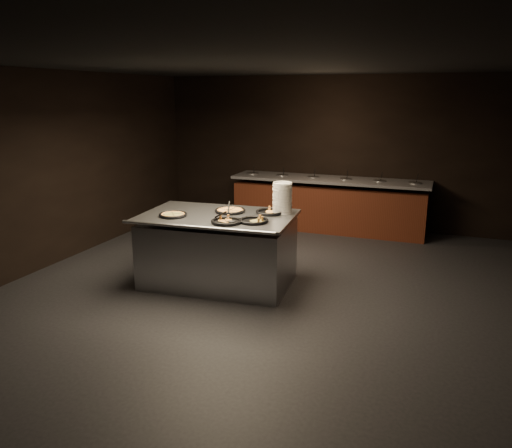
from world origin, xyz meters
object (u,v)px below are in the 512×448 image
(serving_counter, at_px, (218,251))
(pan_veggie_whole, at_px, (173,215))
(plate_stack, at_px, (282,198))
(pan_cheese_whole, at_px, (230,211))

(serving_counter, xyz_separation_m, pan_veggie_whole, (-0.52, -0.29, 0.53))
(plate_stack, height_order, pan_cheese_whole, plate_stack)
(pan_cheese_whole, bearing_deg, pan_veggie_whole, -141.14)
(plate_stack, bearing_deg, serving_counter, -153.58)
(pan_veggie_whole, height_order, pan_cheese_whole, same)
(serving_counter, relative_size, plate_stack, 5.08)
(pan_veggie_whole, distance_m, pan_cheese_whole, 0.78)
(serving_counter, height_order, pan_veggie_whole, pan_veggie_whole)
(plate_stack, bearing_deg, pan_veggie_whole, -152.29)
(plate_stack, relative_size, pan_cheese_whole, 0.99)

